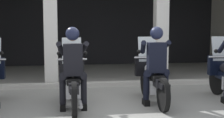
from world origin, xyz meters
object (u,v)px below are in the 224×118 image
(motorcycle_center_left, at_px, (73,81))
(motorcycle_center_right, at_px, (152,78))
(police_officer_center_left, at_px, (73,61))
(police_officer_center_right, at_px, (156,59))

(motorcycle_center_left, distance_m, motorcycle_center_right, 1.67)
(police_officer_center_left, relative_size, police_officer_center_right, 1.00)
(motorcycle_center_left, distance_m, police_officer_center_left, 0.52)
(motorcycle_center_right, relative_size, police_officer_center_right, 1.29)
(motorcycle_center_left, xyz_separation_m, motorcycle_center_right, (1.66, 0.15, 0.00))
(motorcycle_center_left, xyz_separation_m, police_officer_center_left, (-0.00, -0.28, 0.44))
(motorcycle_center_right, distance_m, police_officer_center_right, 0.52)
(police_officer_center_left, xyz_separation_m, police_officer_center_right, (1.66, 0.15, 0.00))
(police_officer_center_left, xyz_separation_m, motorcycle_center_right, (1.66, 0.44, -0.44))
(police_officer_center_left, bearing_deg, motorcycle_center_left, 90.96)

